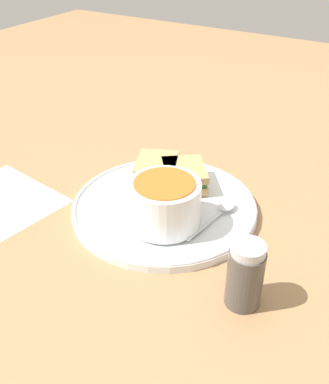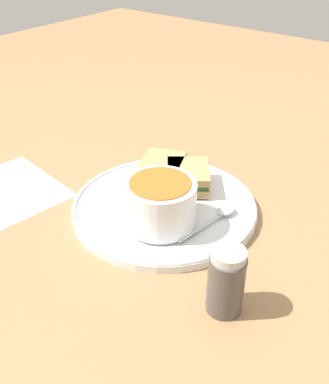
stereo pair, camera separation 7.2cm
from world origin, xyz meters
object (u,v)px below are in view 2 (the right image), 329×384
Objects in this scene: soup_bowl at (160,203)px; sandwich_half_far at (162,169)px; spoon at (222,213)px; salt_shaker at (226,281)px; sandwich_half_near at (187,177)px.

soup_bowl reaches higher than sandwich_half_far.
salt_shaker is (-0.10, 0.15, 0.02)m from spoon.
spoon is at bearing 157.65° from sandwich_half_near.
sandwich_half_near is 0.27m from salt_shaker.
spoon is at bearing -131.34° from soup_bowl.
salt_shaker reaches higher than spoon.
spoon is 1.15× the size of sandwich_half_near.
soup_bowl is 1.18× the size of salt_shaker.
soup_bowl is at bearing 146.64° from spoon.
sandwich_half_far is at bearing -53.22° from soup_bowl.
soup_bowl reaches higher than sandwich_half_near.
spoon is (-0.06, -0.07, -0.03)m from soup_bowl.
sandwich_half_near is at bearing -174.76° from sandwich_half_far.
sandwich_half_far is at bearing -37.12° from salt_shaker.
sandwich_half_near is 1.04× the size of sandwich_half_far.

